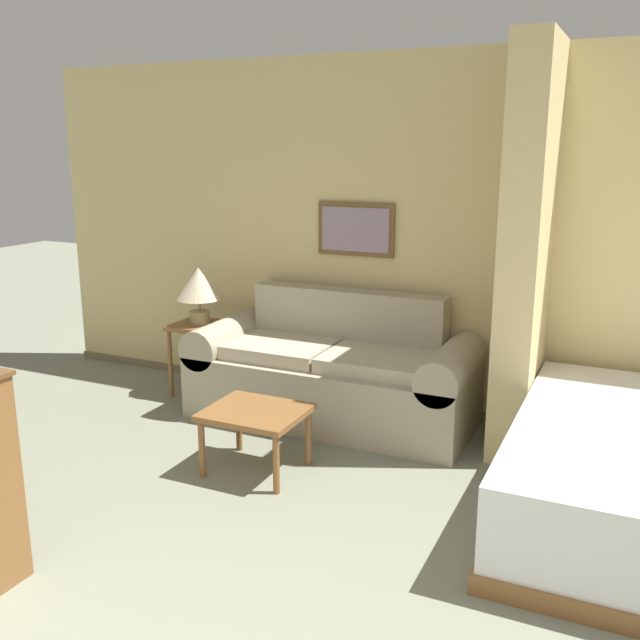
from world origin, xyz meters
The scene contains 6 objects.
wall_back centered at (0.00, 4.02, 1.29)m, with size 6.66×0.16×2.60m.
wall_partition_pillar centered at (0.73, 3.59, 1.30)m, with size 0.24×0.73×2.60m.
couch centered at (-0.57, 3.53, 0.34)m, with size 2.06×0.84×0.91m.
coffee_table centered at (-0.65, 2.54, 0.35)m, with size 0.59×0.51×0.40m.
side_table centered at (-1.75, 3.58, 0.47)m, with size 0.41×0.41×0.58m.
table_lamp centered at (-1.75, 3.58, 0.88)m, with size 0.35×0.35×0.45m.
Camera 1 is at (1.42, -0.99, 1.97)m, focal length 40.00 mm.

